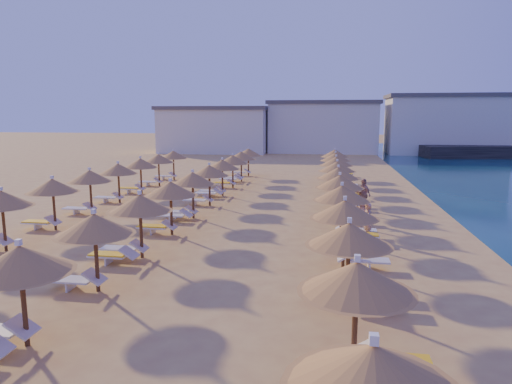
% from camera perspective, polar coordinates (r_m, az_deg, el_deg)
% --- Properties ---
extents(ground, '(220.00, 220.00, 0.00)m').
position_cam_1_polar(ground, '(20.45, -1.03, -5.47)').
color(ground, '#D8B35F').
rests_on(ground, ground).
extents(hotel_blocks, '(47.30, 11.17, 8.10)m').
position_cam_1_polar(hotel_blocks, '(65.85, 9.71, 8.07)').
color(hotel_blocks, white).
rests_on(hotel_blocks, ground).
extents(parasol_row_east, '(2.41, 36.13, 2.56)m').
position_cam_1_polar(parasol_row_east, '(22.69, 10.43, 1.18)').
color(parasol_row_east, brown).
rests_on(parasol_row_east, ground).
extents(parasol_row_west, '(2.41, 36.13, 2.56)m').
position_cam_1_polar(parasol_row_west, '(23.68, -7.93, 1.59)').
color(parasol_row_west, brown).
rests_on(parasol_row_west, ground).
extents(parasol_row_inland, '(2.41, 26.02, 2.56)m').
position_cam_1_polar(parasol_row_inland, '(27.37, -18.37, 2.27)').
color(parasol_row_inland, brown).
rests_on(parasol_row_inland, ground).
extents(loungers, '(16.32, 35.22, 0.66)m').
position_cam_1_polar(loungers, '(23.75, -3.38, -2.50)').
color(loungers, silver).
rests_on(loungers, ground).
extents(beachgoer_b, '(0.94, 0.99, 1.61)m').
position_cam_1_polar(beachgoer_b, '(23.04, 13.09, -1.94)').
color(beachgoer_b, tan).
rests_on(beachgoer_b, ground).
extents(beachgoer_c, '(1.00, 1.11, 1.81)m').
position_cam_1_polar(beachgoer_c, '(26.32, 13.27, -0.31)').
color(beachgoer_c, tan).
rests_on(beachgoer_c, ground).
extents(beachgoer_a, '(0.50, 0.64, 1.57)m').
position_cam_1_polar(beachgoer_a, '(20.33, 13.71, -3.56)').
color(beachgoer_a, tan).
rests_on(beachgoer_a, ground).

